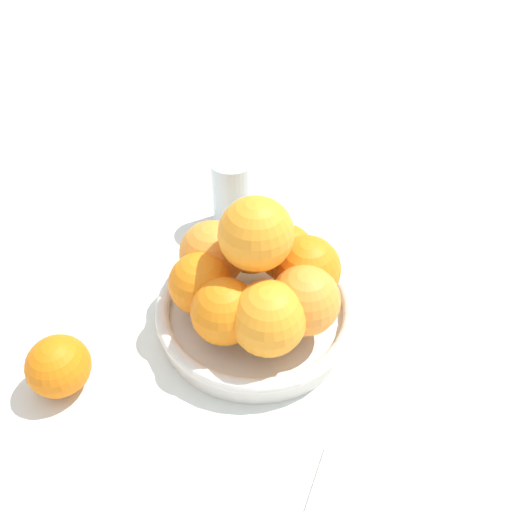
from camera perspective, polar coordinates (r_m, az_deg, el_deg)
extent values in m
plane|color=silver|center=(0.64, 0.00, -7.44)|extent=(4.00, 4.00, 0.00)
cylinder|color=silver|center=(0.63, 0.00, -6.82)|extent=(0.24, 0.24, 0.02)
torus|color=silver|center=(0.62, 0.00, -5.66)|extent=(0.25, 0.25, 0.02)
sphere|color=orange|center=(0.62, 3.49, 0.39)|extent=(0.07, 0.07, 0.07)
sphere|color=orange|center=(0.63, -0.58, 1.57)|extent=(0.08, 0.08, 0.08)
sphere|color=orange|center=(0.61, -4.97, 0.29)|extent=(0.08, 0.08, 0.08)
sphere|color=orange|center=(0.58, -6.40, -3.13)|extent=(0.07, 0.07, 0.07)
sphere|color=orange|center=(0.55, -3.61, -6.32)|extent=(0.08, 0.08, 0.08)
sphere|color=orange|center=(0.54, 1.43, -7.14)|extent=(0.08, 0.08, 0.08)
sphere|color=orange|center=(0.56, 5.58, -5.08)|extent=(0.08, 0.08, 0.08)
sphere|color=orange|center=(0.59, 5.82, -1.49)|extent=(0.08, 0.08, 0.08)
sphere|color=orange|center=(0.54, -0.15, 2.50)|extent=(0.08, 0.08, 0.08)
sphere|color=orange|center=(0.60, -21.63, -11.61)|extent=(0.07, 0.07, 0.07)
cylinder|color=silver|center=(0.75, -2.65, 7.11)|extent=(0.06, 0.06, 0.11)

